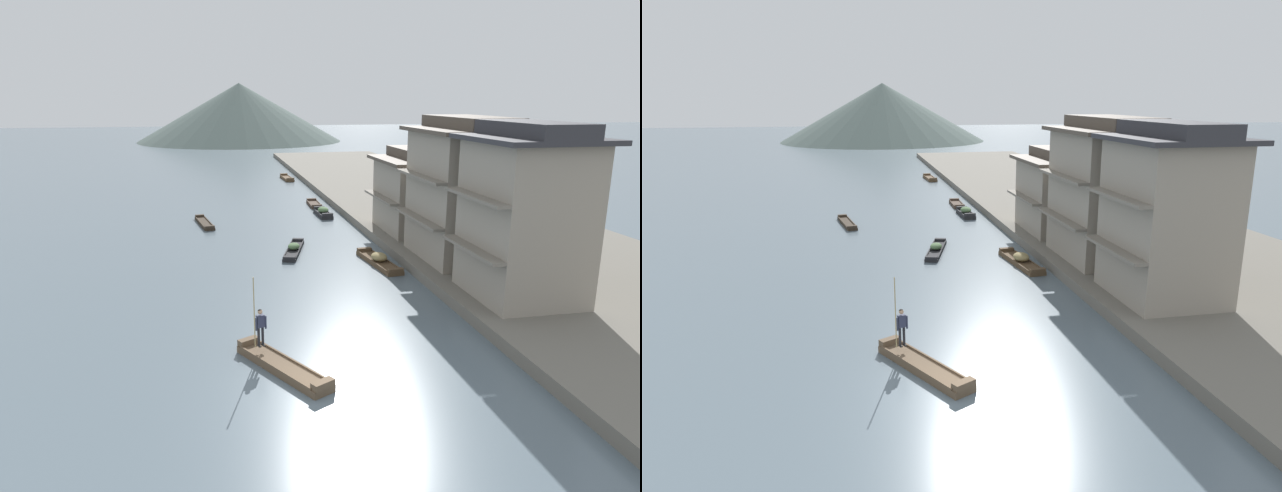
# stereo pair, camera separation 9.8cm
# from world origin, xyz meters

# --- Properties ---
(ground_plane) EXTENTS (400.00, 400.00, 0.00)m
(ground_plane) POSITION_xyz_m (0.00, 0.00, 0.00)
(ground_plane) COLOR slate
(riverbank_right) EXTENTS (18.00, 110.00, 0.62)m
(riverbank_right) POSITION_xyz_m (16.96, 30.00, 0.31)
(riverbank_right) COLOR #6B665B
(riverbank_right) RESTS_ON ground
(boat_foreground_poled) EXTENTS (3.38, 5.04, 0.54)m
(boat_foreground_poled) POSITION_xyz_m (-1.39, 1.60, 0.18)
(boat_foreground_poled) COLOR brown
(boat_foreground_poled) RESTS_ON ground
(boatman_person) EXTENTS (0.53, 0.36, 3.04)m
(boatman_person) POSITION_xyz_m (-2.13, 2.90, 1.55)
(boatman_person) COLOR black
(boatman_person) RESTS_ON boat_foreground_poled
(boat_moored_nearest) EXTENTS (1.32, 4.80, 0.52)m
(boat_moored_nearest) POSITION_xyz_m (6.24, 54.95, 0.17)
(boat_moored_nearest) COLOR brown
(boat_moored_nearest) RESTS_ON ground
(boat_moored_second) EXTENTS (2.29, 5.29, 0.64)m
(boat_moored_second) POSITION_xyz_m (1.71, 19.12, 0.21)
(boat_moored_second) COLOR #232326
(boat_moored_second) RESTS_ON ground
(boat_moored_third) EXTENTS (1.72, 5.18, 0.40)m
(boat_moored_third) POSITION_xyz_m (-4.39, 29.33, 0.13)
(boat_moored_third) COLOR #33281E
(boat_moored_third) RESTS_ON ground
(boat_moored_far) EXTENTS (1.15, 3.82, 0.44)m
(boat_moored_far) POSITION_xyz_m (6.32, 36.07, 0.15)
(boat_moored_far) COLOR #423328
(boat_moored_far) RESTS_ON ground
(boat_midriver_drifting) EXTENTS (1.17, 3.70, 0.83)m
(boat_midriver_drifting) POSITION_xyz_m (6.20, 30.98, 0.32)
(boat_midriver_drifting) COLOR #232326
(boat_midriver_drifting) RESTS_ON ground
(boat_midriver_upstream) EXTENTS (1.66, 5.52, 0.77)m
(boat_midriver_upstream) POSITION_xyz_m (6.65, 15.10, 0.26)
(boat_midriver_upstream) COLOR brown
(boat_midriver_upstream) RESTS_ON ground
(house_waterfront_nearest) EXTENTS (5.86, 6.53, 8.74)m
(house_waterfront_nearest) POSITION_xyz_m (11.36, 6.31, 4.92)
(house_waterfront_nearest) COLOR gray
(house_waterfront_nearest) RESTS_ON riverbank_right
(house_waterfront_second) EXTENTS (6.51, 7.62, 8.74)m
(house_waterfront_second) POSITION_xyz_m (11.69, 13.75, 4.91)
(house_waterfront_second) COLOR gray
(house_waterfront_second) RESTS_ON riverbank_right
(house_waterfront_tall) EXTENTS (6.87, 7.38, 6.14)m
(house_waterfront_tall) POSITION_xyz_m (11.87, 21.53, 3.61)
(house_waterfront_tall) COLOR gray
(house_waterfront_tall) RESTS_ON riverbank_right
(hill_far_west) EXTENTS (49.10, 49.10, 13.72)m
(hill_far_west) POSITION_xyz_m (4.44, 124.31, 6.86)
(hill_far_west) COLOR #4C5B56
(hill_far_west) RESTS_ON ground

